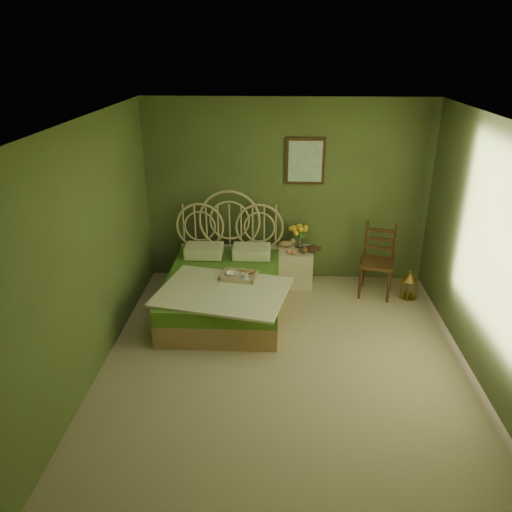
{
  "coord_description": "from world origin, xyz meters",
  "views": [
    {
      "loc": [
        -0.11,
        -4.59,
        3.24
      ],
      "look_at": [
        -0.37,
        1.0,
        0.85
      ],
      "focal_mm": 35.0,
      "sensor_mm": 36.0,
      "label": 1
    }
  ],
  "objects_px": {
    "nightstand": "(296,261)",
    "chair": "(377,255)",
    "birdcage": "(409,286)",
    "bed": "(224,288)"
  },
  "relations": [
    {
      "from": "birdcage",
      "to": "bed",
      "type": "bearing_deg",
      "value": -170.68
    },
    {
      "from": "bed",
      "to": "chair",
      "type": "distance_m",
      "value": 2.15
    },
    {
      "from": "birdcage",
      "to": "chair",
      "type": "bearing_deg",
      "value": 160.82
    },
    {
      "from": "nightstand",
      "to": "chair",
      "type": "relative_size",
      "value": 0.96
    },
    {
      "from": "nightstand",
      "to": "birdcage",
      "type": "relative_size",
      "value": 2.65
    },
    {
      "from": "chair",
      "to": "bed",
      "type": "bearing_deg",
      "value": -149.45
    },
    {
      "from": "bed",
      "to": "chair",
      "type": "xyz_separation_m",
      "value": [
        2.06,
        0.57,
        0.26
      ]
    },
    {
      "from": "bed",
      "to": "birdcage",
      "type": "height_order",
      "value": "bed"
    },
    {
      "from": "nightstand",
      "to": "chair",
      "type": "distance_m",
      "value": 1.14
    },
    {
      "from": "chair",
      "to": "birdcage",
      "type": "distance_m",
      "value": 0.61
    }
  ]
}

